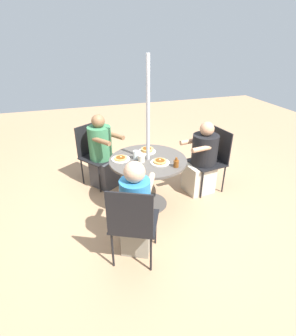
# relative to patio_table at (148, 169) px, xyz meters

# --- Properties ---
(ground_plane) EXTENTS (12.00, 12.00, 0.00)m
(ground_plane) POSITION_rel_patio_table_xyz_m (0.00, 0.00, -0.58)
(ground_plane) COLOR tan
(patio_table) EXTENTS (1.06, 1.06, 0.73)m
(patio_table) POSITION_rel_patio_table_xyz_m (0.00, 0.00, 0.00)
(patio_table) COLOR #4C4742
(patio_table) RESTS_ON ground
(umbrella_pole) EXTENTS (0.05, 0.05, 2.06)m
(umbrella_pole) POSITION_rel_patio_table_xyz_m (0.00, 0.00, 0.44)
(umbrella_pole) COLOR #ADADB2
(umbrella_pole) RESTS_ON ground
(patio_chair_north) EXTENTS (0.67, 0.67, 0.97)m
(patio_chair_north) POSITION_rel_patio_table_xyz_m (0.90, 0.63, -0.03)
(patio_chair_north) COLOR black
(patio_chair_north) RESTS_ON ground
(diner_north) EXTENTS (0.61, 0.57, 1.19)m
(diner_north) POSITION_rel_patio_table_xyz_m (0.75, 0.52, -0.04)
(diner_north) COLOR #3D3D42
(diner_north) RESTS_ON ground
(patio_chair_east) EXTENTS (0.64, 0.64, 0.97)m
(patio_chair_east) POSITION_rel_patio_table_xyz_m (-0.99, 0.47, -0.03)
(patio_chair_east) COLOR black
(patio_chair_east) RESTS_ON ground
(diner_east) EXTENTS (0.58, 0.50, 1.14)m
(diner_east) POSITION_rel_patio_table_xyz_m (-0.82, 0.39, -0.05)
(diner_east) COLOR gray
(diner_east) RESTS_ON ground
(patio_chair_south) EXTENTS (0.54, 0.54, 0.97)m
(patio_chair_south) POSITION_rel_patio_table_xyz_m (0.15, -1.09, -0.03)
(patio_chair_south) COLOR black
(patio_chair_south) RESTS_ON ground
(diner_south) EXTENTS (0.43, 0.55, 1.13)m
(diner_south) POSITION_rel_patio_table_xyz_m (0.12, -0.90, -0.08)
(diner_south) COLOR beige
(diner_south) RESTS_ON ground
(pancake_plate_a) EXTENTS (0.25, 0.25, 0.04)m
(pancake_plate_a) POSITION_rel_patio_table_xyz_m (0.10, 0.36, 0.16)
(pancake_plate_a) COLOR silver
(pancake_plate_a) RESTS_ON patio_table
(pancake_plate_b) EXTENTS (0.25, 0.25, 0.05)m
(pancake_plate_b) POSITION_rel_patio_table_xyz_m (-0.16, -0.12, 0.16)
(pancake_plate_b) COLOR silver
(pancake_plate_b) RESTS_ON patio_table
(pancake_plate_c) EXTENTS (0.25, 0.25, 0.06)m
(pancake_plate_c) POSITION_rel_patio_table_xyz_m (0.24, -0.06, 0.17)
(pancake_plate_c) COLOR silver
(pancake_plate_c) RESTS_ON patio_table
(syrup_bottle) EXTENTS (0.09, 0.07, 0.13)m
(syrup_bottle) POSITION_rel_patio_table_xyz_m (-0.32, -0.27, 0.20)
(syrup_bottle) COLOR brown
(syrup_bottle) RESTS_ON patio_table
(coffee_cup) EXTENTS (0.10, 0.10, 0.10)m
(coffee_cup) POSITION_rel_patio_table_xyz_m (-0.05, 0.11, 0.20)
(coffee_cup) COLOR beige
(coffee_cup) RESTS_ON patio_table
(drinking_glass_a) EXTENTS (0.07, 0.07, 0.12)m
(drinking_glass_a) POSITION_rel_patio_table_xyz_m (0.06, 0.16, 0.21)
(drinking_glass_a) COLOR silver
(drinking_glass_a) RESTS_ON patio_table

